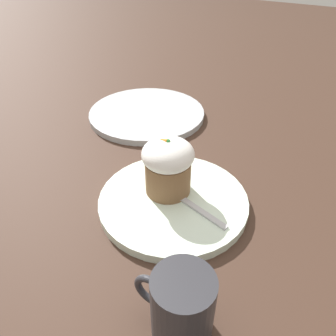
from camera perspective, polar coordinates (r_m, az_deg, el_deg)
The scene contains 6 objects.
ground_plane at distance 0.57m, azimuth 0.92°, elevation -6.35°, with size 4.00×4.00×0.00m, color #3D281E.
dessert_plate at distance 0.56m, azimuth 0.92°, elevation -5.77°, with size 0.25×0.25×0.02m.
carrot_cake at distance 0.54m, azimuth -0.00°, elevation 0.50°, with size 0.09×0.09×0.10m.
spoon at distance 0.55m, azimuth 2.68°, elevation -5.41°, with size 0.13×0.06×0.01m.
coffee_cup at distance 0.39m, azimuth 2.33°, elevation -22.98°, with size 0.10×0.07×0.09m.
side_plate at distance 0.84m, azimuth -3.70°, elevation 9.47°, with size 0.29×0.29×0.01m.
Camera 1 is at (-0.20, 0.37, 0.39)m, focal length 35.00 mm.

